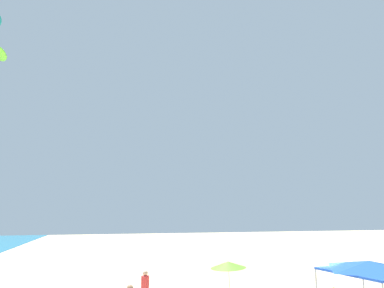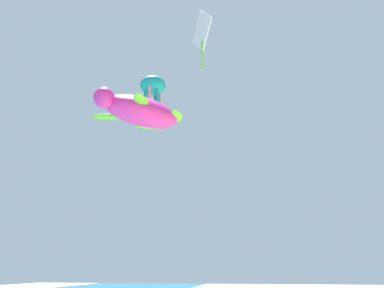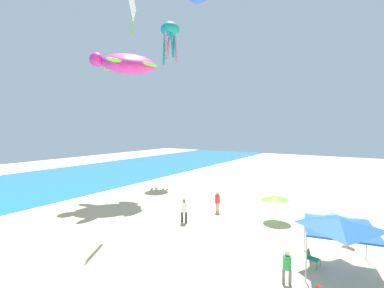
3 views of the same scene
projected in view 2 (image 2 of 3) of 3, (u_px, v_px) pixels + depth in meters
name	position (u px, v px, depth m)	size (l,w,h in m)	color
kite_octopus_teal	(153.00, 88.00, 42.20)	(2.70, 2.70, 5.99)	teal
kite_diamond_white	(202.00, 32.00, 25.80)	(2.57, 1.71, 4.34)	white
kite_turtle_magenta	(140.00, 111.00, 30.01)	(7.75, 7.70, 3.39)	#E02D9E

